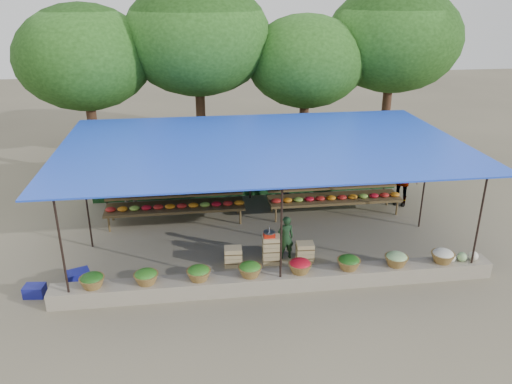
{
  "coord_description": "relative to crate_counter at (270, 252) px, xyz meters",
  "views": [
    {
      "loc": [
        -1.92,
        -12.84,
        6.66
      ],
      "look_at": [
        -0.16,
        0.2,
        1.31
      ],
      "focal_mm": 35.0,
      "sensor_mm": 36.0,
      "label": 1
    }
  ],
  "objects": [
    {
      "name": "customer_right",
      "position": [
        4.91,
        3.25,
        0.54
      ],
      "size": [
        1.06,
        0.92,
        1.71
      ],
      "primitive_type": "imported",
      "rotation": [
        0.0,
        0.0,
        -0.61
      ],
      "color": "slate",
      "rests_on": "ground"
    },
    {
      "name": "customer_mid",
      "position": [
        1.24,
        3.98,
        0.46
      ],
      "size": [
        1.15,
        1.04,
        1.55
      ],
      "primitive_type": "imported",
      "rotation": [
        0.0,
        0.0,
        0.59
      ],
      "color": "slate",
      "rests_on": "ground"
    },
    {
      "name": "stone_curb",
      "position": [
        0.02,
        -1.21,
        -0.11
      ],
      "size": [
        10.6,
        0.55,
        0.4
      ],
      "primitive_type": "cube",
      "color": "gray",
      "rests_on": "ground"
    },
    {
      "name": "blue_crate_back",
      "position": [
        -4.8,
        -0.34,
        -0.15
      ],
      "size": [
        0.64,
        0.55,
        0.32
      ],
      "primitive_type": "cube",
      "rotation": [
        0.0,
        0.0,
        0.36
      ],
      "color": "navy",
      "rests_on": "ground"
    },
    {
      "name": "ground",
      "position": [
        0.02,
        1.54,
        -0.31
      ],
      "size": [
        60.0,
        60.0,
        0.0
      ],
      "primitive_type": "plane",
      "color": "#645C49",
      "rests_on": "ground"
    },
    {
      "name": "produce_baskets",
      "position": [
        -0.08,
        -1.21,
        0.25
      ],
      "size": [
        8.98,
        0.58,
        0.34
      ],
      "color": "brown",
      "rests_on": "stone_curb"
    },
    {
      "name": "fruit_table_left",
      "position": [
        -2.47,
        2.89,
        0.3
      ],
      "size": [
        4.21,
        0.95,
        0.93
      ],
      "color": "#49381D",
      "rests_on": "ground"
    },
    {
      "name": "netting_backdrop",
      "position": [
        0.02,
        4.69,
        0.94
      ],
      "size": [
        10.6,
        0.06,
        2.5
      ],
      "primitive_type": "cube",
      "color": "#18431B",
      "rests_on": "ground"
    },
    {
      "name": "weighing_scale",
      "position": [
        -0.03,
        0.0,
        0.54
      ],
      "size": [
        0.3,
        0.3,
        0.32
      ],
      "color": "red",
      "rests_on": "crate_counter"
    },
    {
      "name": "tree_row",
      "position": [
        0.52,
        7.63,
        4.39
      ],
      "size": [
        16.51,
        5.5,
        7.12
      ],
      "color": "#311F12",
      "rests_on": "ground"
    },
    {
      "name": "crate_counter",
      "position": [
        0.0,
        0.0,
        0.0
      ],
      "size": [
        2.37,
        0.36,
        0.77
      ],
      "color": "tan",
      "rests_on": "ground"
    },
    {
      "name": "vendor_seated",
      "position": [
        0.44,
        0.19,
        0.3
      ],
      "size": [
        0.48,
        0.35,
        1.22
      ],
      "primitive_type": "imported",
      "rotation": [
        0.0,
        0.0,
        3.27
      ],
      "color": "#163119",
      "rests_on": "ground"
    },
    {
      "name": "customer_left",
      "position": [
        -3.87,
        3.87,
        0.44
      ],
      "size": [
        0.77,
        0.63,
        1.5
      ],
      "primitive_type": "imported",
      "rotation": [
        0.0,
        0.0,
        0.09
      ],
      "color": "slate",
      "rests_on": "ground"
    },
    {
      "name": "stall_canopy",
      "position": [
        0.02,
        1.6,
        2.37
      ],
      "size": [
        10.8,
        6.6,
        2.82
      ],
      "color": "black",
      "rests_on": "ground"
    },
    {
      "name": "blue_crate_front",
      "position": [
        -5.7,
        -0.78,
        -0.17
      ],
      "size": [
        0.5,
        0.39,
        0.28
      ],
      "primitive_type": "cube",
      "rotation": [
        0.0,
        0.0,
        -0.11
      ],
      "color": "navy",
      "rests_on": "ground"
    },
    {
      "name": "fruit_table_right",
      "position": [
        2.53,
        2.89,
        0.3
      ],
      "size": [
        4.21,
        0.95,
        0.93
      ],
      "color": "#49381D",
      "rests_on": "ground"
    }
  ]
}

